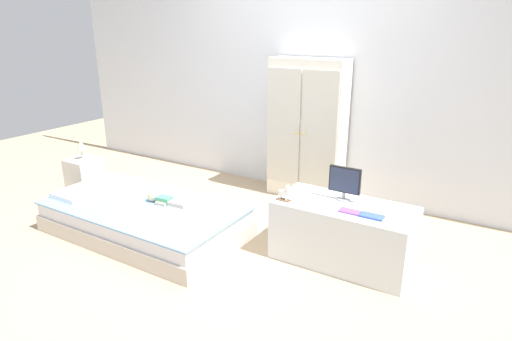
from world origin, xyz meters
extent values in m
cube|color=tan|center=(0.00, 0.00, -0.01)|extent=(10.00, 10.00, 0.02)
cube|color=silver|center=(0.00, 1.57, 1.35)|extent=(6.40, 0.05, 2.70)
cube|color=beige|center=(-0.72, -0.14, 0.07)|extent=(1.71, 0.93, 0.14)
cube|color=silver|center=(-0.72, -0.14, 0.20)|extent=(1.67, 0.89, 0.11)
cube|color=#7AA8DB|center=(-0.72, -0.14, 0.26)|extent=(1.70, 0.92, 0.02)
cube|color=white|center=(-1.37, -0.14, 0.29)|extent=(0.32, 0.66, 0.05)
cube|color=#4CA375|center=(-0.58, -0.03, 0.30)|extent=(0.14, 0.09, 0.06)
cube|color=#DBB293|center=(-0.44, 0.00, 0.29)|extent=(0.16, 0.05, 0.04)
cube|color=#DBB293|center=(-0.43, -0.04, 0.29)|extent=(0.16, 0.05, 0.04)
cube|color=#DBB293|center=(-0.58, 0.02, 0.28)|extent=(0.10, 0.04, 0.03)
cube|color=#DBB293|center=(-0.57, -0.08, 0.28)|extent=(0.10, 0.04, 0.03)
sphere|color=#DBB293|center=(-0.68, -0.04, 0.32)|extent=(0.09, 0.09, 0.09)
sphere|color=#E0C67F|center=(-0.69, -0.04, 0.32)|extent=(0.10, 0.10, 0.10)
cube|color=silver|center=(-1.82, 0.12, 0.22)|extent=(0.30, 0.30, 0.43)
cylinder|color=#B7B2AD|center=(-1.82, 0.12, 0.44)|extent=(0.07, 0.07, 0.01)
cylinder|color=#B7B2AD|center=(-1.82, 0.12, 0.49)|extent=(0.02, 0.02, 0.08)
cone|color=#A8D699|center=(-1.82, 0.12, 0.58)|extent=(0.10, 0.10, 0.10)
cube|color=white|center=(0.09, 1.39, 0.71)|extent=(0.78, 0.28, 1.42)
cube|color=beige|center=(-0.10, 1.24, 0.75)|extent=(0.37, 0.02, 1.17)
cube|color=beige|center=(0.29, 1.24, 0.75)|extent=(0.37, 0.02, 1.17)
sphere|color=gold|center=(0.05, 1.22, 0.71)|extent=(0.02, 0.02, 0.02)
sphere|color=gold|center=(0.13, 1.22, 0.71)|extent=(0.02, 0.02, 0.02)
cube|color=silver|center=(0.91, 0.30, 0.23)|extent=(1.02, 0.50, 0.47)
cylinder|color=#99999E|center=(0.87, 0.39, 0.47)|extent=(0.10, 0.10, 0.01)
cylinder|color=#99999E|center=(0.87, 0.39, 0.50)|extent=(0.02, 0.02, 0.05)
cube|color=black|center=(0.87, 0.39, 0.63)|extent=(0.24, 0.02, 0.20)
cube|color=#28334C|center=(0.87, 0.37, 0.63)|extent=(0.22, 0.01, 0.18)
cube|color=#8E6642|center=(0.49, 0.15, 0.47)|extent=(0.11, 0.01, 0.01)
cube|color=#8E6642|center=(0.49, 0.12, 0.47)|extent=(0.11, 0.01, 0.01)
cube|color=white|center=(0.49, 0.14, 0.53)|extent=(0.07, 0.03, 0.04)
cylinder|color=white|center=(0.51, 0.15, 0.49)|extent=(0.01, 0.01, 0.03)
cylinder|color=white|center=(0.51, 0.13, 0.49)|extent=(0.01, 0.01, 0.03)
cylinder|color=white|center=(0.46, 0.15, 0.49)|extent=(0.01, 0.01, 0.03)
cylinder|color=white|center=(0.46, 0.13, 0.49)|extent=(0.01, 0.01, 0.03)
cylinder|color=white|center=(0.52, 0.14, 0.56)|extent=(0.02, 0.02, 0.02)
sphere|color=white|center=(0.52, 0.14, 0.58)|extent=(0.04, 0.04, 0.04)
cube|color=#8E51B2|center=(0.99, 0.19, 0.47)|extent=(0.15, 0.08, 0.01)
cube|color=blue|center=(1.15, 0.19, 0.48)|extent=(0.16, 0.09, 0.01)
camera|label=1|loc=(1.87, -2.53, 1.72)|focal=30.17mm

